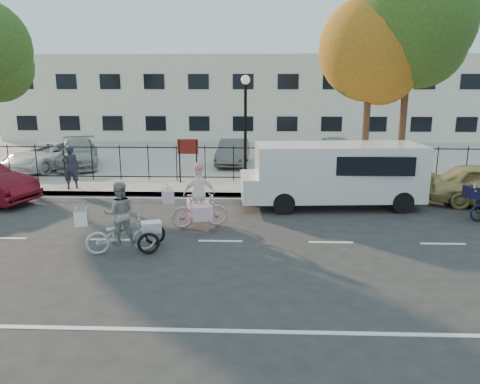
{
  "coord_description": "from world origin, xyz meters",
  "views": [
    {
      "loc": [
        0.99,
        -12.08,
        4.28
      ],
      "look_at": [
        0.49,
        1.2,
        1.1
      ],
      "focal_mm": 35.0,
      "sensor_mm": 36.0,
      "label": 1
    }
  ],
  "objects_px": {
    "lamppost": "(245,110)",
    "lot_car_d": "(338,151)",
    "zebra_trike": "(121,226)",
    "white_van": "(334,172)",
    "unicorn_bike": "(198,204)",
    "lot_car_b": "(49,155)",
    "pedestrian": "(71,167)",
    "lot_car_a": "(78,153)",
    "lot_car_c": "(233,152)"
  },
  "relations": [
    {
      "from": "unicorn_bike",
      "to": "lot_car_d",
      "type": "bearing_deg",
      "value": -46.34
    },
    {
      "from": "pedestrian",
      "to": "lot_car_b",
      "type": "relative_size",
      "value": 0.37
    },
    {
      "from": "zebra_trike",
      "to": "lot_car_b",
      "type": "relative_size",
      "value": 0.46
    },
    {
      "from": "lot_car_b",
      "to": "lot_car_a",
      "type": "bearing_deg",
      "value": 43.62
    },
    {
      "from": "unicorn_bike",
      "to": "pedestrian",
      "type": "xyz_separation_m",
      "value": [
        -5.5,
        4.27,
        0.27
      ]
    },
    {
      "from": "pedestrian",
      "to": "lot_car_c",
      "type": "relative_size",
      "value": 0.45
    },
    {
      "from": "unicorn_bike",
      "to": "white_van",
      "type": "relative_size",
      "value": 0.32
    },
    {
      "from": "lot_car_a",
      "to": "lot_car_d",
      "type": "height_order",
      "value": "lot_car_d"
    },
    {
      "from": "lot_car_b",
      "to": "unicorn_bike",
      "type": "bearing_deg",
      "value": -26.89
    },
    {
      "from": "lot_car_a",
      "to": "lot_car_d",
      "type": "relative_size",
      "value": 1.11
    },
    {
      "from": "pedestrian",
      "to": "zebra_trike",
      "type": "bearing_deg",
      "value": 93.69
    },
    {
      "from": "zebra_trike",
      "to": "unicorn_bike",
      "type": "distance_m",
      "value": 2.75
    },
    {
      "from": "lamppost",
      "to": "lot_car_a",
      "type": "distance_m",
      "value": 9.26
    },
    {
      "from": "lot_car_b",
      "to": "white_van",
      "type": "bearing_deg",
      "value": -6.21
    },
    {
      "from": "lamppost",
      "to": "zebra_trike",
      "type": "height_order",
      "value": "lamppost"
    },
    {
      "from": "unicorn_bike",
      "to": "lot_car_c",
      "type": "distance_m",
      "value": 9.88
    },
    {
      "from": "zebra_trike",
      "to": "lot_car_b",
      "type": "distance_m",
      "value": 12.45
    },
    {
      "from": "zebra_trike",
      "to": "white_van",
      "type": "bearing_deg",
      "value": -69.85
    },
    {
      "from": "zebra_trike",
      "to": "unicorn_bike",
      "type": "xyz_separation_m",
      "value": [
        1.7,
        2.16,
        0.02
      ]
    },
    {
      "from": "pedestrian",
      "to": "lot_car_c",
      "type": "xyz_separation_m",
      "value": [
        6.02,
        5.6,
        -0.23
      ]
    },
    {
      "from": "white_van",
      "to": "lot_car_b",
      "type": "bearing_deg",
      "value": 150.87
    },
    {
      "from": "zebra_trike",
      "to": "lot_car_a",
      "type": "height_order",
      "value": "zebra_trike"
    },
    {
      "from": "white_van",
      "to": "zebra_trike",
      "type": "bearing_deg",
      "value": -146.46
    },
    {
      "from": "white_van",
      "to": "lot_car_d",
      "type": "height_order",
      "value": "white_van"
    },
    {
      "from": "lot_car_b",
      "to": "lot_car_c",
      "type": "relative_size",
      "value": 1.23
    },
    {
      "from": "lot_car_b",
      "to": "lot_car_c",
      "type": "xyz_separation_m",
      "value": [
        8.76,
        1.44,
        -0.02
      ]
    },
    {
      "from": "lamppost",
      "to": "lot_car_d",
      "type": "distance_m",
      "value": 6.84
    },
    {
      "from": "lamppost",
      "to": "lot_car_a",
      "type": "height_order",
      "value": "lamppost"
    },
    {
      "from": "unicorn_bike",
      "to": "lot_car_c",
      "type": "height_order",
      "value": "unicorn_bike"
    },
    {
      "from": "pedestrian",
      "to": "lot_car_a",
      "type": "bearing_deg",
      "value": -98.99
    },
    {
      "from": "unicorn_bike",
      "to": "lot_car_b",
      "type": "height_order",
      "value": "unicorn_bike"
    },
    {
      "from": "white_van",
      "to": "pedestrian",
      "type": "bearing_deg",
      "value": 165.96
    },
    {
      "from": "lot_car_a",
      "to": "lot_car_b",
      "type": "height_order",
      "value": "lot_car_a"
    },
    {
      "from": "lot_car_a",
      "to": "lot_car_c",
      "type": "height_order",
      "value": "lot_car_a"
    },
    {
      "from": "lamppost",
      "to": "unicorn_bike",
      "type": "relative_size",
      "value": 2.18
    },
    {
      "from": "lamppost",
      "to": "lot_car_b",
      "type": "distance_m",
      "value": 10.19
    },
    {
      "from": "lamppost",
      "to": "zebra_trike",
      "type": "xyz_separation_m",
      "value": [
        -2.95,
        -7.71,
        -2.41
      ]
    },
    {
      "from": "lamppost",
      "to": "unicorn_bike",
      "type": "bearing_deg",
      "value": -102.7
    },
    {
      "from": "white_van",
      "to": "lot_car_c",
      "type": "height_order",
      "value": "white_van"
    },
    {
      "from": "zebra_trike",
      "to": "unicorn_bike",
      "type": "height_order",
      "value": "unicorn_bike"
    },
    {
      "from": "pedestrian",
      "to": "lot_car_a",
      "type": "distance_m",
      "value": 4.97
    },
    {
      "from": "pedestrian",
      "to": "lot_car_d",
      "type": "bearing_deg",
      "value": -179.34
    },
    {
      "from": "lamppost",
      "to": "lot_car_d",
      "type": "relative_size",
      "value": 1.06
    },
    {
      "from": "lamppost",
      "to": "pedestrian",
      "type": "relative_size",
      "value": 2.55
    },
    {
      "from": "lamppost",
      "to": "lot_car_b",
      "type": "height_order",
      "value": "lamppost"
    },
    {
      "from": "lamppost",
      "to": "lot_car_c",
      "type": "relative_size",
      "value": 1.15
    },
    {
      "from": "lot_car_a",
      "to": "lot_car_c",
      "type": "xyz_separation_m",
      "value": [
        7.55,
        0.87,
        -0.03
      ]
    },
    {
      "from": "lot_car_b",
      "to": "zebra_trike",
      "type": "bearing_deg",
      "value": -39.56
    },
    {
      "from": "zebra_trike",
      "to": "pedestrian",
      "type": "xyz_separation_m",
      "value": [
        -3.8,
        6.44,
        0.29
      ]
    },
    {
      "from": "lamppost",
      "to": "lot_car_d",
      "type": "xyz_separation_m",
      "value": [
        4.52,
        4.61,
        -2.27
      ]
    }
  ]
}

